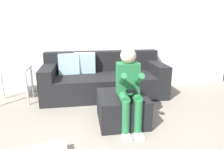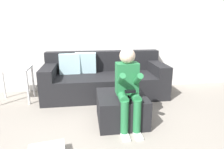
{
  "view_description": "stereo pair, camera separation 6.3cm",
  "coord_description": "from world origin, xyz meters",
  "views": [
    {
      "loc": [
        -0.35,
        -1.85,
        1.46
      ],
      "look_at": [
        0.15,
        1.36,
        0.58
      ],
      "focal_mm": 31.57,
      "sensor_mm": 36.0,
      "label": 1
    },
    {
      "loc": [
        -0.29,
        -1.85,
        1.46
      ],
      "look_at": [
        0.15,
        1.36,
        0.58
      ],
      "focal_mm": 31.57,
      "sensor_mm": 36.0,
      "label": 2
    }
  ],
  "objects": [
    {
      "name": "side_table",
      "position": [
        -1.6,
        1.84,
        0.55
      ],
      "size": [
        0.61,
        0.45,
        0.66
      ],
      "color": "white",
      "rests_on": "ground_plane"
    },
    {
      "name": "ottoman",
      "position": [
        0.22,
        0.8,
        0.21
      ],
      "size": [
        0.69,
        0.73,
        0.42
      ],
      "primitive_type": "cube",
      "color": "black",
      "rests_on": "ground_plane"
    },
    {
      "name": "person_seated",
      "position": [
        0.27,
        0.63,
        0.64
      ],
      "size": [
        0.31,
        0.56,
        1.12
      ],
      "color": "#26723F",
      "rests_on": "ground_plane"
    },
    {
      "name": "wall_back",
      "position": [
        0.0,
        2.44,
        1.3
      ],
      "size": [
        6.26,
        0.1,
        2.6
      ],
      "primitive_type": "cube",
      "color": "white",
      "rests_on": "ground_plane"
    },
    {
      "name": "couch_sectional",
      "position": [
        0.07,
        1.98,
        0.32
      ],
      "size": [
        2.39,
        0.96,
        0.86
      ],
      "color": "black",
      "rests_on": "ground_plane"
    }
  ]
}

